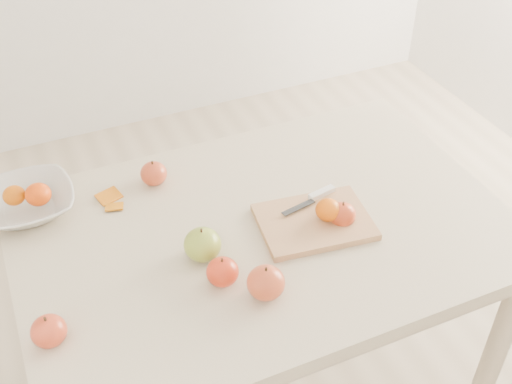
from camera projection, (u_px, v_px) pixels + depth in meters
name	position (u px, v px, depth m)	size (l,w,h in m)	color
table	(264.00, 254.00, 1.64)	(1.20, 0.80, 0.75)	beige
cutting_board	(314.00, 222.00, 1.57)	(0.27, 0.20, 0.02)	tan
board_tangerine	(328.00, 210.00, 1.55)	(0.06, 0.06, 0.05)	#E95A08
fruit_bowl	(27.00, 203.00, 1.60)	(0.23, 0.23, 0.06)	silver
bowl_tangerine_near	(14.00, 195.00, 1.58)	(0.06, 0.06, 0.05)	#C86007
bowl_tangerine_far	(38.00, 194.00, 1.58)	(0.06, 0.06, 0.06)	#E74408
orange_peel_a	(109.00, 197.00, 1.66)	(0.06, 0.04, 0.00)	orange
orange_peel_b	(114.00, 207.00, 1.63)	(0.04, 0.04, 0.00)	#C86D0E
paring_knife	(318.00, 195.00, 1.63)	(0.17, 0.06, 0.01)	white
apple_green	(202.00, 244.00, 1.47)	(0.09, 0.09, 0.08)	olive
apple_red_a	(154.00, 174.00, 1.69)	(0.07, 0.07, 0.06)	maroon
apple_red_b	(223.00, 272.00, 1.41)	(0.07, 0.07, 0.07)	#9F1216
apple_red_c	(266.00, 283.00, 1.38)	(0.08, 0.08, 0.08)	maroon
apple_red_d	(49.00, 331.00, 1.28)	(0.07, 0.07, 0.07)	#9D1C11
apple_red_e	(342.00, 214.00, 1.56)	(0.07, 0.07, 0.06)	#960F01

